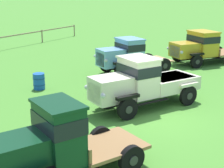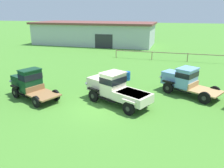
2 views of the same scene
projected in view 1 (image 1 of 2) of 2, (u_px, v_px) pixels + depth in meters
ground_plane at (154, 118)px, 13.56m from camera, size 240.00×240.00×0.00m
vintage_truck_second_in_line at (52, 144)px, 8.84m from camera, size 4.73×3.16×2.20m
vintage_truck_midrow_center at (142, 82)px, 14.41m from camera, size 5.19×3.59×2.21m
vintage_truck_far_side at (127, 55)px, 19.91m from camera, size 4.79×3.69×2.09m
vintage_truck_back_of_row at (200, 47)px, 22.52m from camera, size 5.37×4.54×2.15m
oil_drum_beside_row at (39, 81)px, 17.15m from camera, size 0.60×0.60×0.81m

